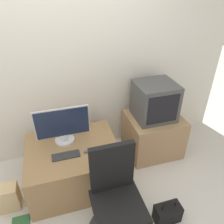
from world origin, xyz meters
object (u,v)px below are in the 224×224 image
Objects in this scene: cardboard_box_lower at (8,198)px; handbag at (167,213)px; keyboard at (66,156)px; book at (21,221)px; mouse at (86,151)px; office_chair at (116,204)px; main_monitor at (63,126)px; crt_tv at (155,101)px.

handbag is (1.55, -0.62, -0.04)m from cardboard_box_lower.
keyboard is 0.97× the size of cardboard_box_lower.
book is at bearing 164.53° from handbag.
office_chair is at bearing -74.87° from mouse.
main_monitor is 0.33m from keyboard.
cardboard_box_lower is (-0.87, -0.04, -0.39)m from mouse.
mouse is 0.11× the size of crt_tv.
keyboard is at bearing 178.49° from mouse.
office_chair is 5.63× the size of book.
cardboard_box_lower is 1.78× the size of book.
crt_tv is (0.97, 0.39, 0.26)m from mouse.
handbag is (0.87, -0.92, -0.63)m from main_monitor.
main_monitor is 0.99m from office_chair.
office_chair reaches higher than book.
handbag is (0.89, -0.66, -0.43)m from keyboard.
handbag is at bearing -21.64° from cardboard_box_lower.
main_monitor reaches higher than keyboard.
book is (-0.92, 0.33, -0.36)m from office_chair.
book is (0.11, -0.22, -0.14)m from cardboard_box_lower.
office_chair is at bearing 172.30° from handbag.
crt_tv is 0.52× the size of office_chair.
main_monitor is 0.39m from mouse.
keyboard is 0.98× the size of handbag.
keyboard is at bearing 143.59° from handbag.
mouse is 0.06× the size of office_chair.
office_chair is (0.35, -0.85, -0.37)m from main_monitor.
mouse reaches higher than handbag.
crt_tv reaches higher than keyboard.
cardboard_box_lower is (-0.68, -0.31, -0.59)m from main_monitor.
keyboard is 5.25× the size of mouse.
cardboard_box_lower reaches higher than book.
keyboard reaches higher than handbag.
keyboard is 0.59× the size of crt_tv.
main_monitor is 2.00× the size of cardboard_box_lower.
crt_tv reaches higher than mouse.
main_monitor is 1.42m from handbag.
crt_tv is 2.00m from cardboard_box_lower.
book is at bearing -136.94° from main_monitor.
crt_tv reaches higher than handbag.
main_monitor is at bearing 133.45° from handbag.
handbag is at bearing -36.41° from keyboard.
keyboard is at bearing -93.97° from main_monitor.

